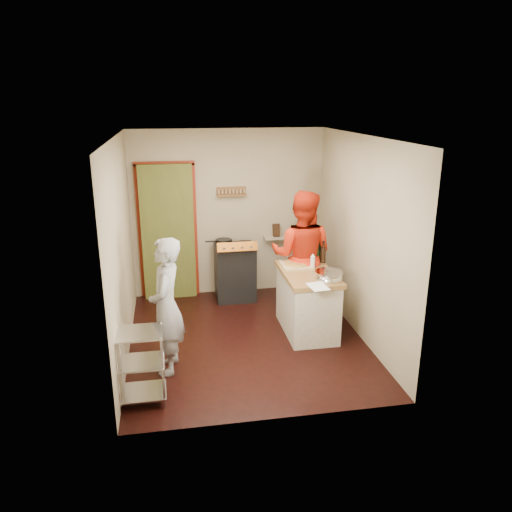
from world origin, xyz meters
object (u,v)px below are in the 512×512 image
at_px(stove, 235,271).
at_px(person_stripe, 166,306).
at_px(wire_shelving, 141,363).
at_px(person_red, 302,256).
at_px(island, 308,299).

height_order(stove, person_stripe, person_stripe).
height_order(stove, wire_shelving, stove).
distance_m(wire_shelving, person_red, 2.84).
height_order(stove, island, island).
bearing_deg(wire_shelving, person_red, 39.49).
xyz_separation_m(stove, island, (0.80, -1.32, 0.00)).
height_order(person_stripe, person_red, person_red).
xyz_separation_m(stove, person_stripe, (-1.05, -2.03, 0.35)).
xyz_separation_m(wire_shelving, person_red, (2.16, 1.78, 0.48)).
bearing_deg(wire_shelving, person_stripe, 64.69).
bearing_deg(person_red, wire_shelving, 64.95).
bearing_deg(stove, person_red, -45.18).
relative_size(person_stripe, person_red, 0.86).
xyz_separation_m(stove, wire_shelving, (-1.33, -2.62, -0.01)).
height_order(wire_shelving, person_red, person_red).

